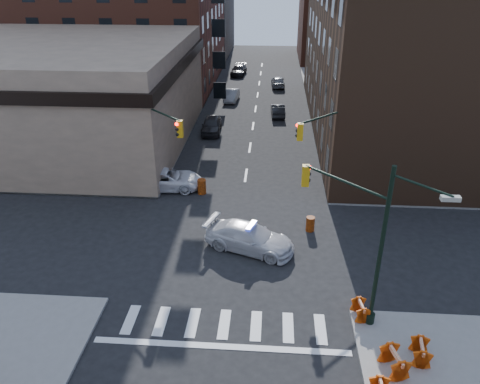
# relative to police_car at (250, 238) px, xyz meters

# --- Properties ---
(ground) EXTENTS (140.00, 140.00, 0.00)m
(ground) POSITION_rel_police_car_xyz_m (-0.84, 0.35, -0.78)
(ground) COLOR black
(ground) RESTS_ON ground
(sidewalk_nw) EXTENTS (34.00, 54.50, 0.15)m
(sidewalk_nw) POSITION_rel_police_car_xyz_m (-23.84, 33.10, -0.70)
(sidewalk_nw) COLOR gray
(sidewalk_nw) RESTS_ON ground
(sidewalk_ne) EXTENTS (34.00, 54.50, 0.15)m
(sidewalk_ne) POSITION_rel_police_car_xyz_m (22.16, 33.10, -0.70)
(sidewalk_ne) COLOR gray
(sidewalk_ne) RESTS_ON ground
(bank_building) EXTENTS (22.00, 22.00, 9.00)m
(bank_building) POSITION_rel_police_car_xyz_m (-17.84, 16.85, 3.72)
(bank_building) COLOR #9A7F65
(bank_building) RESTS_ON ground
(commercial_row_ne) EXTENTS (14.00, 34.00, 14.00)m
(commercial_row_ne) POSITION_rel_police_car_xyz_m (12.16, 22.85, 6.22)
(commercial_row_ne) COLOR #442B1B
(commercial_row_ne) RESTS_ON ground
(filler_nw) EXTENTS (20.00, 18.00, 16.00)m
(filler_nw) POSITION_rel_police_car_xyz_m (-16.84, 62.35, 7.22)
(filler_nw) COLOR brown
(filler_nw) RESTS_ON ground
(filler_ne) EXTENTS (16.00, 16.00, 12.00)m
(filler_ne) POSITION_rel_police_car_xyz_m (13.16, 58.35, 5.22)
(filler_ne) COLOR brown
(filler_ne) RESTS_ON ground
(signal_pole_se) EXTENTS (5.40, 5.27, 8.00)m
(signal_pole_se) POSITION_rel_police_car_xyz_m (5.20, -5.17, 3.84)
(signal_pole_se) COLOR black
(signal_pole_se) RESTS_ON sidewalk_se
(signal_pole_nw) EXTENTS (3.58, 3.67, 8.00)m
(signal_pole_nw) POSITION_rel_police_car_xyz_m (-6.69, 5.69, 3.56)
(signal_pole_nw) COLOR black
(signal_pole_nw) RESTS_ON sidewalk_nw
(signal_pole_ne) EXTENTS (3.67, 3.58, 8.00)m
(signal_pole_ne) POSITION_rel_police_car_xyz_m (5.00, 5.70, 3.56)
(signal_pole_ne) COLOR black
(signal_pole_ne) RESTS_ON sidewalk_ne
(tree_ne_near) EXTENTS (3.00, 3.00, 4.85)m
(tree_ne_near) POSITION_rel_police_car_xyz_m (6.66, 26.35, 2.71)
(tree_ne_near) COLOR black
(tree_ne_near) RESTS_ON sidewalk_ne
(tree_ne_far) EXTENTS (3.00, 3.00, 4.85)m
(tree_ne_far) POSITION_rel_police_car_xyz_m (6.66, 34.35, 2.71)
(tree_ne_far) COLOR black
(tree_ne_far) RESTS_ON sidewalk_ne
(police_car) EXTENTS (5.76, 3.85, 1.55)m
(police_car) POSITION_rel_police_car_xyz_m (0.00, 0.00, 0.00)
(police_car) COLOR silver
(police_car) RESTS_ON ground
(pickup) EXTENTS (5.52, 2.87, 1.49)m
(pickup) POSITION_rel_police_car_xyz_m (-6.64, 7.62, -0.03)
(pickup) COLOR white
(pickup) RESTS_ON ground
(parked_car_wnear) EXTENTS (1.94, 4.52, 1.52)m
(parked_car_wnear) POSITION_rel_police_car_xyz_m (-4.80, 20.17, -0.01)
(parked_car_wnear) COLOR black
(parked_car_wnear) RESTS_ON ground
(parked_car_wfar) EXTENTS (1.72, 4.15, 1.34)m
(parked_car_wfar) POSITION_rel_police_car_xyz_m (-3.83, 31.43, -0.11)
(parked_car_wfar) COLOR gray
(parked_car_wfar) RESTS_ON ground
(parked_car_wdeep) EXTENTS (2.32, 4.93, 1.39)m
(parked_car_wdeep) POSITION_rel_police_car_xyz_m (-4.01, 45.12, -0.08)
(parked_car_wdeep) COLOR black
(parked_car_wdeep) RESTS_ON ground
(parked_car_enear) EXTENTS (1.62, 3.99, 1.29)m
(parked_car_enear) POSITION_rel_police_car_xyz_m (1.66, 26.00, -0.13)
(parked_car_enear) COLOR black
(parked_car_enear) RESTS_ON ground
(parked_car_efar) EXTENTS (1.90, 4.24, 1.42)m
(parked_car_efar) POSITION_rel_police_car_xyz_m (1.69, 38.61, -0.07)
(parked_car_efar) COLOR gray
(parked_car_efar) RESTS_ON ground
(pedestrian_a) EXTENTS (0.74, 0.73, 1.72)m
(pedestrian_a) POSITION_rel_police_car_xyz_m (-8.72, 7.92, 0.23)
(pedestrian_a) COLOR black
(pedestrian_a) RESTS_ON sidewalk_nw
(pedestrian_b) EXTENTS (0.96, 0.77, 1.91)m
(pedestrian_b) POSITION_rel_police_car_xyz_m (-12.38, 7.75, 0.33)
(pedestrian_b) COLOR black
(pedestrian_b) RESTS_ON sidewalk_nw
(pedestrian_c) EXTENTS (1.23, 0.96, 1.95)m
(pedestrian_c) POSITION_rel_police_car_xyz_m (-12.45, 6.35, 0.35)
(pedestrian_c) COLOR #212532
(pedestrian_c) RESTS_ON sidewalk_nw
(barrel_road) EXTENTS (0.62, 0.62, 0.95)m
(barrel_road) POSITION_rel_police_car_xyz_m (3.70, 2.34, -0.30)
(barrel_road) COLOR orange
(barrel_road) RESTS_ON ground
(barrel_bank) EXTENTS (0.74, 0.74, 1.10)m
(barrel_bank) POSITION_rel_police_car_xyz_m (-3.85, 6.98, -0.22)
(barrel_bank) COLOR #EE560B
(barrel_bank) RESTS_ON ground
(barricade_se_a) EXTENTS (0.70, 1.17, 0.83)m
(barricade_se_a) POSITION_rel_police_car_xyz_m (5.56, -5.64, -0.21)
(barricade_se_a) COLOR #E33C0A
(barricade_se_a) RESTS_ON sidewalk_se
(barricade_se_b) EXTENTS (0.99, 1.49, 1.02)m
(barricade_se_b) POSITION_rel_police_car_xyz_m (6.41, -8.84, -0.12)
(barricade_se_b) COLOR #E84C0A
(barricade_se_b) RESTS_ON sidewalk_se
(barricade_se_c) EXTENTS (0.77, 1.29, 0.91)m
(barricade_se_c) POSITION_rel_police_car_xyz_m (7.66, -8.15, -0.17)
(barricade_se_c) COLOR #D74C0A
(barricade_se_c) RESTS_ON sidewalk_se
(barricade_nw_a) EXTENTS (1.12, 0.61, 0.82)m
(barricade_nw_a) POSITION_rel_police_car_xyz_m (-7.34, 6.55, -0.22)
(barricade_nw_a) COLOR #C04F09
(barricade_nw_a) RESTS_ON sidewalk_nw
(barricade_nw_b) EXTENTS (1.45, 0.93, 1.00)m
(barricade_nw_b) POSITION_rel_police_car_xyz_m (-10.32, 6.60, -0.12)
(barricade_nw_b) COLOR #C63709
(barricade_nw_b) RESTS_ON sidewalk_nw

